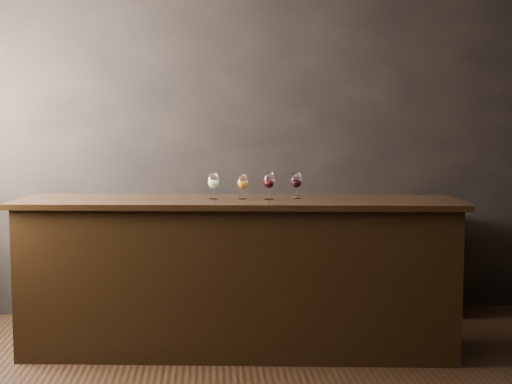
{
  "coord_description": "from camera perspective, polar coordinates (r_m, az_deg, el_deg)",
  "views": [
    {
      "loc": [
        -0.18,
        -3.77,
        1.62
      ],
      "look_at": [
        0.15,
        1.16,
        1.13
      ],
      "focal_mm": 50.0,
      "sensor_mm": 36.0,
      "label": 1
    }
  ],
  "objects": [
    {
      "name": "glass_red_b",
      "position": [
        5.02,
        3.26,
        0.91
      ],
      "size": [
        0.08,
        0.08,
        0.19
      ],
      "color": "white",
      "rests_on": "bar_top"
    },
    {
      "name": "back_bar_shelf",
      "position": [
        5.99,
        4.94,
        -5.99
      ],
      "size": [
        2.31,
        0.4,
        0.83
      ],
      "primitive_type": "cube",
      "color": "black",
      "rests_on": "ground"
    },
    {
      "name": "glass_amber",
      "position": [
        4.97,
        -1.09,
        0.77
      ],
      "size": [
        0.07,
        0.07,
        0.17
      ],
      "color": "white",
      "rests_on": "bar_top"
    },
    {
      "name": "bar_counter",
      "position": [
        5.05,
        -1.47,
        -6.94
      ],
      "size": [
        3.03,
        0.93,
        1.04
      ],
      "primitive_type": "cube",
      "rotation": [
        0.0,
        0.0,
        -0.1
      ],
      "color": "black",
      "rests_on": "ground"
    },
    {
      "name": "room_shell",
      "position": [
        3.89,
        -4.68,
        8.41
      ],
      "size": [
        5.02,
        4.52,
        2.81
      ],
      "color": "black",
      "rests_on": "ground"
    },
    {
      "name": "glass_white",
      "position": [
        4.96,
        -3.44,
        0.84
      ],
      "size": [
        0.08,
        0.08,
        0.18
      ],
      "color": "white",
      "rests_on": "bar_top"
    },
    {
      "name": "glass_red_a",
      "position": [
        4.95,
        1.06,
        0.9
      ],
      "size": [
        0.08,
        0.08,
        0.19
      ],
      "color": "white",
      "rests_on": "bar_top"
    },
    {
      "name": "bar_top",
      "position": [
        4.96,
        -1.48,
        -0.81
      ],
      "size": [
        3.14,
        1.01,
        0.04
      ],
      "primitive_type": "cube",
      "rotation": [
        0.0,
        0.0,
        -0.1
      ],
      "color": "black",
      "rests_on": "bar_counter"
    }
  ]
}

